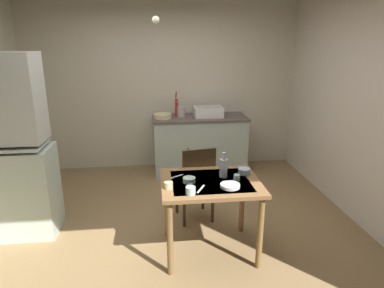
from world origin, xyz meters
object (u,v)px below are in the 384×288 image
Objects in this scene: mixing_bowl_counter at (162,116)px; glass_bottle at (224,167)px; mug_dark at (237,178)px; sink_basin at (208,112)px; hand_pump at (176,106)px; hutch_cabinet at (7,155)px; dining_table at (210,192)px; serving_bowl_wide at (244,171)px; chair_far_side at (196,181)px.

glass_bottle is at bearing -75.75° from mixing_bowl_counter.
mug_dark is 0.17m from glass_bottle.
mixing_bowl_counter is (-0.72, -0.05, -0.04)m from sink_basin.
hand_pump is (-0.49, 0.05, 0.09)m from sink_basin.
sink_basin is at bearing 34.37° from hutch_cabinet.
mug_dark is at bearing -92.14° from sink_basin.
mug_dark reaches higher than dining_table.
mixing_bowl_counter is (-0.23, -0.10, -0.13)m from hand_pump.
hand_pump is 0.41× the size of dining_table.
hand_pump is 1.41× the size of mixing_bowl_counter.
mixing_bowl_counter is at bearing 43.54° from hutch_cabinet.
serving_bowl_wide reaches higher than dining_table.
mug_dark is (0.63, -2.17, -0.15)m from mixing_bowl_counter.
glass_bottle is at bearing -69.06° from chair_far_side.
glass_bottle is (0.30, -2.16, -0.21)m from hand_pump.
mug_dark is at bearing -79.76° from hand_pump.
serving_bowl_wide is at bearing -69.75° from mixing_bowl_counter.
hutch_cabinet is at bearing -138.42° from hand_pump.
mixing_bowl_counter is 2.16m from serving_bowl_wide.
glass_bottle reaches higher than serving_bowl_wide.
hand_pump reaches higher than chair_far_side.
dining_table is (0.16, -2.25, -0.42)m from hand_pump.
serving_bowl_wide is at bearing -10.54° from hutch_cabinet.
mug_dark is (-0.11, -0.15, -0.00)m from serving_bowl_wide.
hutch_cabinet reaches higher than sink_basin.
hutch_cabinet is 2.24m from glass_bottle.
chair_far_side is at bearing 0.98° from hutch_cabinet.
dining_table is at bearing -15.87° from hutch_cabinet.
dining_table is 1.03× the size of chair_far_side.
mixing_bowl_counter is at bearing -176.01° from sink_basin.
hutch_cabinet is 2.37m from mug_dark.
glass_bottle is (-0.11, 0.10, 0.07)m from mug_dark.
hutch_cabinet is 2.02m from chair_far_side.
mixing_bowl_counter is 4.52× the size of mug_dark.
serving_bowl_wide is at bearing 12.15° from glass_bottle.
mug_dark is at bearing -63.72° from chair_far_side.
mug_dark is (2.29, -0.60, -0.12)m from hutch_cabinet.
hutch_cabinet is at bearing -179.02° from chair_far_side.
hutch_cabinet is 4.96× the size of hand_pump.
dining_table is (0.38, -2.15, -0.29)m from mixing_bowl_counter.
chair_far_side is 14.92× the size of mug_dark.
hand_pump reaches higher than dining_table.
hand_pump reaches higher than glass_bottle.
chair_far_side is 0.76m from mug_dark.
hand_pump is 0.28m from mixing_bowl_counter.
glass_bottle is (-0.19, -2.12, -0.12)m from sink_basin.
sink_basin is 2.25m from dining_table.
glass_bottle reaches higher than chair_far_side.
hand_pump reaches higher than mug_dark.
hutch_cabinet reaches higher than mug_dark.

